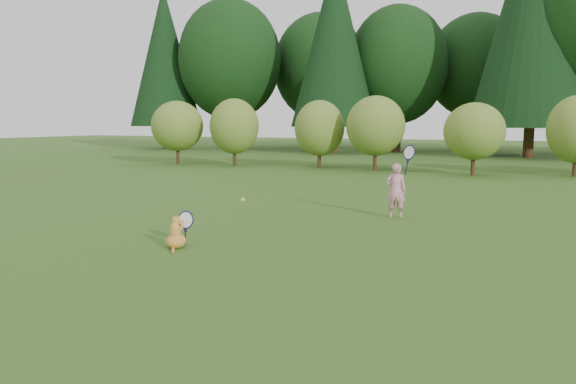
% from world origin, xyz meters
% --- Properties ---
extents(ground, '(100.00, 100.00, 0.00)m').
position_xyz_m(ground, '(0.00, 0.00, 0.00)').
color(ground, '#315117').
rests_on(ground, ground).
extents(shrub_row, '(28.00, 3.00, 2.80)m').
position_xyz_m(shrub_row, '(0.00, 13.00, 1.40)').
color(shrub_row, '#4E6F22').
rests_on(shrub_row, ground).
extents(woodland_backdrop, '(48.00, 10.00, 15.00)m').
position_xyz_m(woodland_backdrop, '(0.00, 23.00, 7.50)').
color(woodland_backdrop, black).
rests_on(woodland_backdrop, ground).
extents(child, '(0.61, 0.41, 1.53)m').
position_xyz_m(child, '(1.34, 3.18, 0.54)').
color(child, pink).
rests_on(child, ground).
extents(cat, '(0.40, 0.68, 0.64)m').
position_xyz_m(cat, '(-0.91, -0.62, 0.24)').
color(cat, orange).
rests_on(cat, ground).
extents(tennis_ball, '(0.06, 0.06, 0.06)m').
position_xyz_m(tennis_ball, '(-0.06, -0.18, 0.69)').
color(tennis_ball, '#A2D519').
rests_on(tennis_ball, ground).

